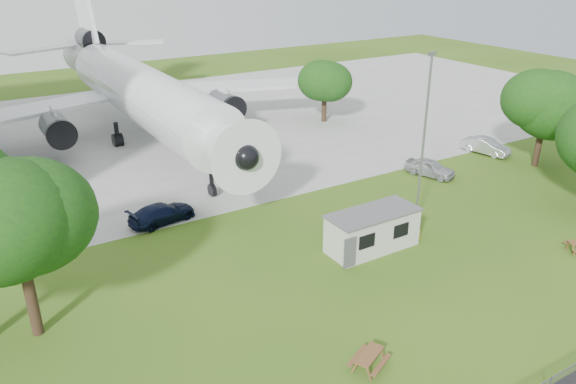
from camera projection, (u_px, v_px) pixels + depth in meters
ground at (384, 301)px, 31.22m from camera, size 160.00×160.00×0.00m
concrete_apron at (155, 131)px, 60.98m from camera, size 120.00×46.00×0.03m
airliner at (138, 89)px, 56.26m from camera, size 46.36×47.73×17.69m
site_cabin at (372, 230)px, 36.30m from camera, size 6.76×2.73×2.62m
picnic_west at (369, 367)px, 26.25m from camera, size 2.27×2.13×0.76m
lamp_mast at (423, 144)px, 37.65m from camera, size 0.16×0.16×12.00m
tree_west_small at (15, 222)px, 26.13m from camera, size 7.22×7.22×9.91m
tree_east_back at (546, 104)px, 48.75m from camera, size 7.73×7.73×9.59m
tree_far_apron at (325, 83)px, 62.59m from camera, size 5.91×5.91×7.40m
car_ne_hatch at (430, 168)px, 48.41m from camera, size 3.06×4.66×1.47m
car_ne_sedan at (486, 146)px, 53.73m from camera, size 2.51×4.79×1.50m
car_apron_van at (162, 213)px, 40.03m from camera, size 5.16×2.83×1.42m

